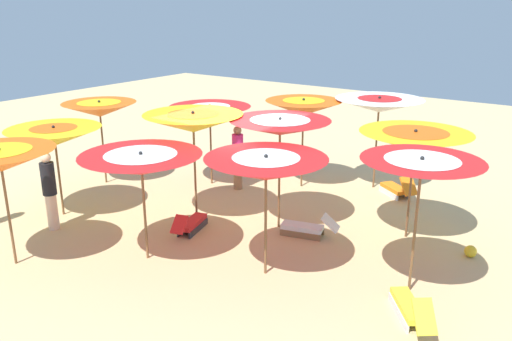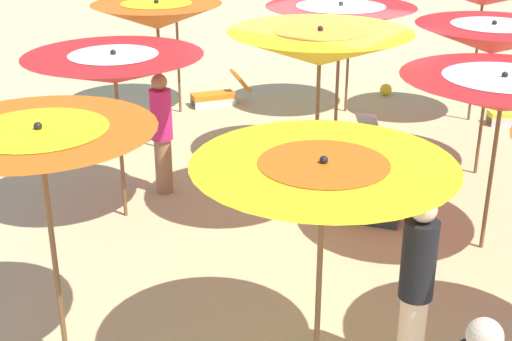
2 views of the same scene
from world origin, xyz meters
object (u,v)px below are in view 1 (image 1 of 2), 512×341
object	(u,v)px
beach_umbrella_3	(421,169)
beach_ball	(470,251)
beach_umbrella_7	(415,141)
lounger_2	(410,308)
beach_umbrella_1	(141,164)
beach_umbrella_0	(0,160)
lounger_3	(397,188)
beach_umbrella_8	(100,109)
beach_umbrella_10	(303,108)
beach_umbrella_5	(193,123)
beach_umbrella_2	(266,168)
lounger_0	(307,227)
lounger_1	(191,224)
beach_umbrella_4	(54,136)
beachgoer_1	(50,190)
beachgoer_0	(238,156)
beach_umbrella_9	(210,113)
beach_umbrella_11	(379,105)
beach_umbrella_6	(280,127)

from	to	relation	value
beach_umbrella_3	beach_ball	world-z (taller)	beach_umbrella_3
beach_umbrella_7	lounger_2	world-z (taller)	beach_umbrella_7
beach_umbrella_1	beach_ball	bearing A→B (deg)	125.64
beach_umbrella_0	lounger_3	size ratio (longest dim) A/B	2.00
beach_umbrella_8	beach_umbrella_10	bearing A→B (deg)	121.99
beach_umbrella_5	beach_umbrella_8	size ratio (longest dim) A/B	1.10
beach_umbrella_8	lounger_2	distance (m)	9.61
beach_umbrella_2	lounger_0	xyz separation A→B (m)	(-1.87, -0.20, -1.86)
beach_umbrella_7	lounger_1	bearing A→B (deg)	-57.74
beach_umbrella_2	lounger_2	xyz separation A→B (m)	(-0.08, 2.73, -1.85)
beach_umbrella_4	beachgoer_1	xyz separation A→B (m)	(0.64, 0.56, -0.98)
beach_umbrella_4	beach_umbrella_8	bearing A→B (deg)	-154.15
lounger_3	beachgoer_0	distance (m)	4.25
beach_umbrella_5	beach_umbrella_10	world-z (taller)	beach_umbrella_5
beach_umbrella_5	lounger_1	size ratio (longest dim) A/B	2.01
lounger_0	lounger_3	distance (m)	3.53
beach_umbrella_1	beach_umbrella_7	bearing A→B (deg)	135.70
beach_umbrella_1	beach_umbrella_9	distance (m)	4.57
beachgoer_1	beach_umbrella_11	bearing A→B (deg)	-68.43
beach_umbrella_4	beach_umbrella_10	size ratio (longest dim) A/B	0.89
beach_umbrella_4	beach_umbrella_5	size ratio (longest dim) A/B	0.85
beach_umbrella_10	beach_umbrella_7	bearing A→B (deg)	66.80
lounger_3	beach_umbrella_5	bearing A→B (deg)	86.38
beach_umbrella_11	beachgoer_1	bearing A→B (deg)	-34.98
beach_umbrella_9	lounger_2	distance (m)	7.76
beach_umbrella_2	beach_umbrella_6	xyz separation A→B (m)	(-1.92, -0.95, 0.24)
beach_umbrella_3	beachgoer_1	distance (m)	7.77
beach_umbrella_2	beach_umbrella_11	bearing A→B (deg)	-177.21
lounger_2	beach_ball	bearing A→B (deg)	-42.27
beach_umbrella_5	lounger_0	distance (m)	3.38
beach_umbrella_11	beach_umbrella_4	bearing A→B (deg)	-40.91
beach_umbrella_8	beach_umbrella_4	bearing A→B (deg)	25.85
beach_umbrella_1	beach_umbrella_3	distance (m)	5.00
beach_umbrella_3	beach_umbrella_4	xyz separation A→B (m)	(1.39, -7.94, -0.33)
lounger_0	lounger_1	xyz separation A→B (m)	(1.29, -2.18, -0.00)
beachgoer_0	beachgoer_1	size ratio (longest dim) A/B	0.98
beach_umbrella_5	beachgoer_1	bearing A→B (deg)	-43.87
beach_umbrella_8	lounger_3	size ratio (longest dim) A/B	1.99
beach_umbrella_0	beachgoer_1	distance (m)	1.99
beach_umbrella_5	beach_ball	distance (m)	6.35
beach_umbrella_10	beach_ball	size ratio (longest dim) A/B	10.06
beach_umbrella_4	lounger_3	bearing A→B (deg)	133.60
beach_umbrella_1	beach_umbrella_3	world-z (taller)	beach_umbrella_3
beach_umbrella_9	beach_umbrella_11	bearing A→B (deg)	121.10
beach_umbrella_1	beach_umbrella_11	xyz separation A→B (m)	(-6.48, 1.97, 0.32)
beach_umbrella_5	lounger_0	world-z (taller)	beach_umbrella_5
beach_umbrella_0	beachgoer_1	world-z (taller)	beach_umbrella_0
beach_umbrella_11	lounger_2	bearing A→B (deg)	28.43
beach_umbrella_4	beach_ball	xyz separation A→B (m)	(-3.32, 8.49, -1.79)
beach_umbrella_3	beach_umbrella_6	distance (m)	3.50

